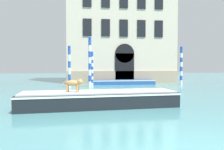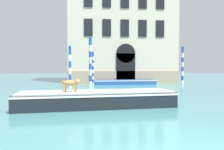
% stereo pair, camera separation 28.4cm
% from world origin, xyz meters
% --- Properties ---
extents(palazzo_left, '(12.25, 6.13, 18.98)m').
position_xyz_m(palazzo_left, '(1.32, 22.74, 9.47)').
color(palazzo_left, beige).
rests_on(palazzo_left, ground_plane).
extents(boat_foreground, '(7.23, 2.40, 0.72)m').
position_xyz_m(boat_foreground, '(-2.14, 6.16, 0.38)').
color(boat_foreground, black).
rests_on(boat_foreground, ground_plane).
extents(dog_on_deck, '(0.88, 0.38, 0.60)m').
position_xyz_m(dog_on_deck, '(-3.27, 5.86, 1.11)').
color(dog_on_deck, tan).
rests_on(dog_on_deck, boat_foreground).
extents(boat_moored_near_palazzo, '(6.80, 1.59, 0.47)m').
position_xyz_m(boat_moored_near_palazzo, '(1.01, 18.68, 0.25)').
color(boat_moored_near_palazzo, '#234C8C').
rests_on(boat_moored_near_palazzo, ground_plane).
extents(mooring_pole_0, '(0.27, 0.27, 3.94)m').
position_xyz_m(mooring_pole_0, '(6.90, 17.54, 1.99)').
color(mooring_pole_0, white).
rests_on(mooring_pole_0, ground_plane).
extents(mooring_pole_1, '(0.28, 0.28, 4.52)m').
position_xyz_m(mooring_pole_1, '(-2.41, 15.73, 2.28)').
color(mooring_pole_1, white).
rests_on(mooring_pole_1, ground_plane).
extents(mooring_pole_2, '(0.20, 0.20, 3.30)m').
position_xyz_m(mooring_pole_2, '(-2.16, 17.00, 1.66)').
color(mooring_pole_2, white).
rests_on(mooring_pole_2, ground_plane).
extents(mooring_pole_3, '(0.25, 0.25, 3.73)m').
position_xyz_m(mooring_pole_3, '(-4.21, 15.92, 1.88)').
color(mooring_pole_3, white).
rests_on(mooring_pole_3, ground_plane).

